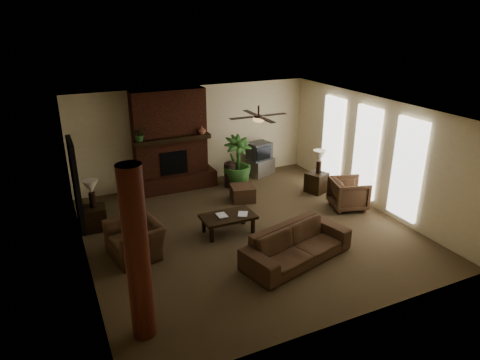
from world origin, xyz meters
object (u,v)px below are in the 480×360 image
ottoman (243,193)px  side_table_left (95,218)px  floor_plant (237,172)px  sofa (297,240)px  floor_vase (230,172)px  armchair_left (135,234)px  side_table_right (316,182)px  coffee_table (228,218)px  log_column (137,256)px  lamp_left (91,189)px  lamp_right (319,157)px  armchair_right (349,192)px  tv_stand (261,166)px

ottoman → side_table_left: size_ratio=1.09×
ottoman → floor_plant: bearing=73.2°
sofa → floor_vase: sofa is taller
armchair_left → side_table_right: (5.29, 1.27, -0.21)m
coffee_table → side_table_left: (-2.71, 1.46, -0.10)m
floor_plant → side_table_right: floor_plant is taller
log_column → sofa: log_column is taller
lamp_left → side_table_left: bearing=-90.0°
side_table_left → lamp_left: lamp_left is taller
log_column → sofa: (3.29, 0.84, -0.94)m
coffee_table → floor_plant: floor_plant is taller
ottoman → lamp_left: bearing=-179.6°
sofa → lamp_left: 4.72m
side_table_left → lamp_right: 5.99m
armchair_right → side_table_right: (-0.12, 1.25, -0.15)m
sofa → floor_plant: bearing=67.0°
side_table_right → armchair_left: bearing=-166.5°
sofa → lamp_left: bearing=123.2°
sofa → side_table_right: size_ratio=4.29×
side_table_left → side_table_right: (5.89, -0.29, 0.00)m
side_table_right → log_column: bearing=-147.3°
sofa → armchair_left: size_ratio=2.13×
ottoman → lamp_left: size_ratio=0.92×
tv_stand → side_table_left: bearing=173.6°
lamp_left → sofa: bearing=-41.8°
armchair_right → floor_plant: size_ratio=0.59×
floor_vase → floor_plant: size_ratio=0.53×
tv_stand → sofa: bearing=-133.0°
floor_vase → armchair_right: bearing=-50.9°
armchair_left → tv_stand: armchair_left is taller
log_column → floor_vase: log_column is taller
armchair_right → log_column: bearing=128.7°
floor_vase → lamp_left: 4.06m
lamp_right → armchair_right: bearing=-86.7°
armchair_right → floor_vase: 3.38m
coffee_table → floor_plant: size_ratio=0.82×
coffee_table → armchair_right: bearing=-1.4°
tv_stand → side_table_left: size_ratio=1.55×
log_column → sofa: bearing=14.2°
side_table_left → side_table_right: same height
lamp_left → floor_plant: bearing=14.1°
tv_stand → side_table_left: side_table_left is taller
lamp_left → lamp_right: bearing=-3.0°
log_column → side_table_right: size_ratio=5.09×
lamp_left → coffee_table: bearing=-28.7°
coffee_table → lamp_right: size_ratio=1.85×
sofa → side_table_left: 4.68m
floor_vase → lamp_left: bearing=-164.6°
log_column → floor_vase: bearing=53.8°
log_column → side_table_left: bearing=92.9°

